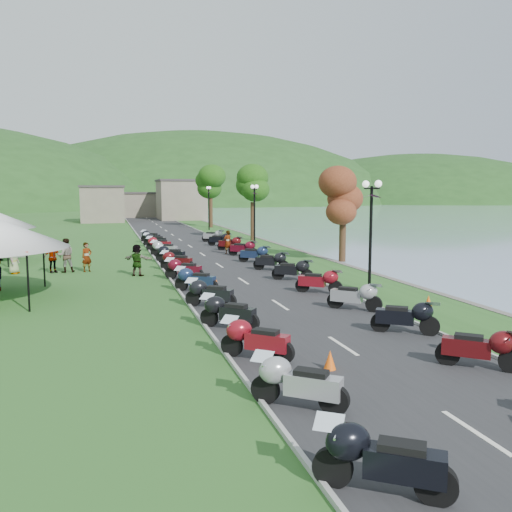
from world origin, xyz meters
TOP-DOWN VIEW (x-y plane):
  - road at (0.00, 40.00)m, footprint 7.00×120.00m
  - hills_backdrop at (0.00, 200.00)m, footprint 360.00×120.00m
  - far_building at (-2.00, 85.00)m, footprint 18.00×16.00m
  - moto_row_left at (-2.78, 19.71)m, footprint 2.60×50.46m
  - moto_row_right at (2.48, 23.31)m, footprint 2.60×41.85m
  - tree_lakeside at (8.14, 27.86)m, footprint 2.27×2.27m
  - pedestrian_a at (-7.76, 27.61)m, footprint 0.75×0.70m
  - pedestrian_b at (-8.90, 27.67)m, footprint 1.01×0.67m
  - traffic_cone_near at (-1.22, 8.14)m, footprint 0.33×0.33m

SIDE VIEW (x-z plane):
  - hills_backdrop at x=0.00m, z-range -38.00..38.00m
  - pedestrian_a at x=-7.76m, z-range -0.84..0.84m
  - pedestrian_b at x=-8.90m, z-range -0.96..0.96m
  - road at x=0.00m, z-range 0.00..0.02m
  - traffic_cone_near at x=-1.22m, z-range 0.00..0.52m
  - moto_row_left at x=-2.78m, z-range 0.00..1.10m
  - moto_row_right at x=2.48m, z-range 0.00..1.10m
  - far_building at x=-2.00m, z-range 0.00..5.00m
  - tree_lakeside at x=8.14m, z-range 0.00..6.31m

